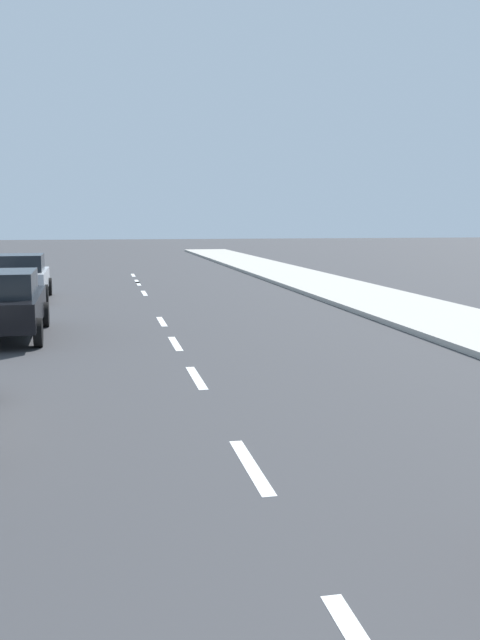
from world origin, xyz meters
TOP-DOWN VIEW (x-y plane):
  - ground_plane at (0.00, 20.00)m, footprint 160.00×160.00m
  - sidewalk_strip at (7.52, 22.00)m, footprint 3.60×80.00m
  - lane_stripe_2 at (0.00, 8.10)m, footprint 0.16×1.80m
  - lane_stripe_3 at (0.00, 12.60)m, footprint 0.16×1.80m
  - lane_stripe_4 at (0.00, 16.06)m, footprint 0.16×1.80m
  - lane_stripe_5 at (0.00, 19.52)m, footprint 0.16×1.80m
  - lane_stripe_6 at (0.00, 27.02)m, footprint 0.16×1.80m
  - lane_stripe_7 at (0.00, 32.13)m, footprint 0.16×1.80m
  - lane_stripe_8 at (0.00, 31.03)m, footprint 0.16×1.80m
  - lane_stripe_9 at (0.00, 35.75)m, footprint 0.16×1.80m
  - parked_car_black at (-3.90, 17.63)m, footprint 2.09×4.41m
  - parked_car_silver at (-4.24, 25.56)m, footprint 1.91×3.99m

SIDE VIEW (x-z plane):
  - ground_plane at x=0.00m, z-range 0.00..0.00m
  - lane_stripe_2 at x=0.00m, z-range 0.00..0.01m
  - lane_stripe_3 at x=0.00m, z-range 0.00..0.01m
  - lane_stripe_4 at x=0.00m, z-range 0.00..0.01m
  - lane_stripe_5 at x=0.00m, z-range 0.00..0.01m
  - lane_stripe_6 at x=0.00m, z-range 0.00..0.01m
  - lane_stripe_7 at x=0.00m, z-range 0.00..0.01m
  - lane_stripe_8 at x=0.00m, z-range 0.00..0.01m
  - lane_stripe_9 at x=0.00m, z-range 0.00..0.01m
  - sidewalk_strip at x=7.52m, z-range 0.00..0.14m
  - parked_car_silver at x=-4.24m, z-range 0.05..1.62m
  - parked_car_black at x=-3.90m, z-range 0.06..1.63m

